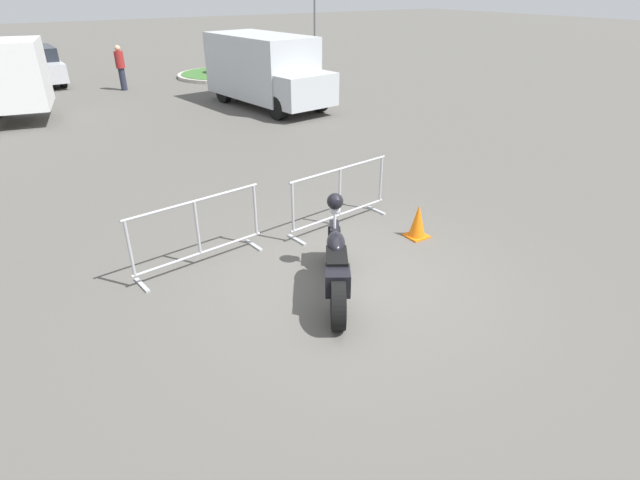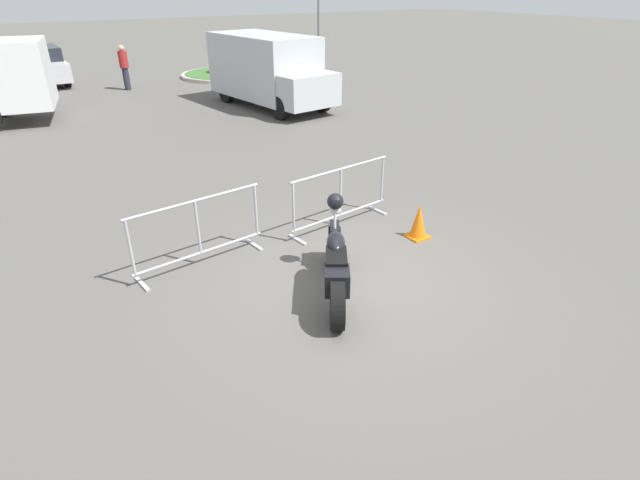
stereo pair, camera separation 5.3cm
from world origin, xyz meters
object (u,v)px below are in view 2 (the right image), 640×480
(parked_car_silver, at_px, (39,65))
(pedestrian, at_px, (124,66))
(delivery_van, at_px, (268,69))
(motorcycle, at_px, (336,264))
(crowd_barrier_far, at_px, (341,196))
(traffic_cone, at_px, (419,222))
(crowd_barrier_near, at_px, (198,232))

(parked_car_silver, xyz_separation_m, pedestrian, (2.71, -3.31, 0.16))
(pedestrian, bearing_deg, delivery_van, 85.78)
(motorcycle, distance_m, crowd_barrier_far, 2.17)
(delivery_van, xyz_separation_m, traffic_cone, (-2.55, -10.34, -0.95))
(pedestrian, relative_size, traffic_cone, 2.86)
(motorcycle, relative_size, crowd_barrier_near, 0.90)
(crowd_barrier_far, bearing_deg, parked_car_silver, 98.65)
(pedestrian, distance_m, traffic_cone, 16.02)
(pedestrian, bearing_deg, parked_car_silver, -86.33)
(delivery_van, relative_size, pedestrian, 3.08)
(crowd_barrier_far, bearing_deg, pedestrian, 90.21)
(motorcycle, relative_size, parked_car_silver, 0.43)
(crowd_barrier_far, xyz_separation_m, traffic_cone, (0.84, -1.09, -0.26))
(motorcycle, relative_size, traffic_cone, 3.22)
(crowd_barrier_near, height_order, traffic_cone, crowd_barrier_near)
(crowd_barrier_near, bearing_deg, delivery_van, 57.22)
(crowd_barrier_far, relative_size, traffic_cone, 3.59)
(motorcycle, bearing_deg, crowd_barrier_near, 68.86)
(crowd_barrier_far, distance_m, traffic_cone, 1.40)
(delivery_van, distance_m, pedestrian, 6.61)
(delivery_van, height_order, traffic_cone, delivery_van)
(delivery_van, bearing_deg, parked_car_silver, -152.47)
(delivery_van, bearing_deg, crowd_barrier_far, -27.12)
(crowd_barrier_near, bearing_deg, crowd_barrier_far, 0.00)
(crowd_barrier_far, bearing_deg, traffic_cone, -52.28)
(delivery_van, bearing_deg, crowd_barrier_near, -39.78)
(pedestrian, bearing_deg, crowd_barrier_far, 54.56)
(motorcycle, bearing_deg, delivery_van, 9.59)
(crowd_barrier_near, distance_m, traffic_cone, 3.59)
(motorcycle, bearing_deg, traffic_cone, -40.11)
(crowd_barrier_near, bearing_deg, pedestrian, 80.42)
(crowd_barrier_far, height_order, parked_car_silver, parked_car_silver)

